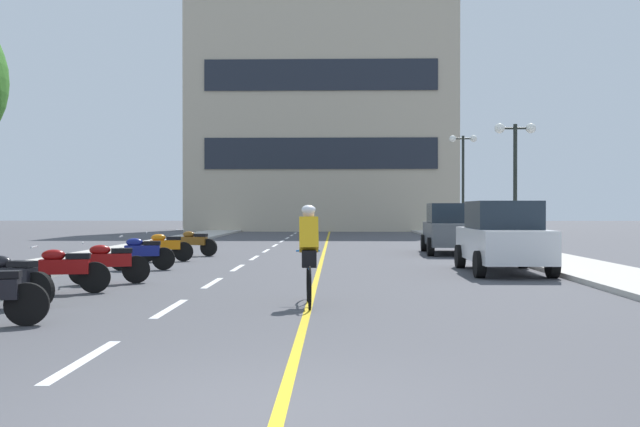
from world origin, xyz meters
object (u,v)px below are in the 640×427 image
(parked_car_mid, at_px, (451,228))
(motorcycle_3, at_px, (64,269))
(motorcycle_2, at_px, (9,278))
(street_lamp_mid, at_px, (515,156))
(street_lamp_far, at_px, (463,163))
(motorcycle_7, at_px, (194,242))
(motorcycle_4, at_px, (109,262))
(cyclist_rider, at_px, (309,252))
(parked_car_near, at_px, (503,237))
(motorcycle_6, at_px, (165,246))
(motorcycle_5, at_px, (142,252))

(parked_car_mid, xyz_separation_m, motorcycle_3, (-9.36, -12.42, -0.44))
(motorcycle_2, bearing_deg, parked_car_mid, 56.21)
(street_lamp_mid, relative_size, street_lamp_far, 0.85)
(motorcycle_7, bearing_deg, motorcycle_3, -91.62)
(street_lamp_mid, xyz_separation_m, motorcycle_4, (-11.25, -10.23, -3.02))
(street_lamp_far, relative_size, motorcycle_7, 3.22)
(parked_car_mid, relative_size, cyclist_rider, 2.41)
(parked_car_near, relative_size, motorcycle_3, 2.51)
(cyclist_rider, bearing_deg, motorcycle_6, 116.18)
(parked_car_near, bearing_deg, cyclist_rider, -127.11)
(motorcycle_4, distance_m, motorcycle_5, 3.46)
(motorcycle_2, bearing_deg, street_lamp_far, 65.12)
(parked_car_mid, distance_m, motorcycle_2, 17.19)
(motorcycle_5, xyz_separation_m, motorcycle_6, (-0.13, 3.06, 0.00))
(street_lamp_far, relative_size, motorcycle_2, 3.23)
(cyclist_rider, bearing_deg, motorcycle_4, 143.85)
(motorcycle_2, distance_m, motorcycle_6, 10.12)
(street_lamp_far, relative_size, parked_car_near, 1.27)
(motorcycle_4, bearing_deg, motorcycle_2, -98.08)
(motorcycle_2, height_order, motorcycle_7, same)
(parked_car_near, relative_size, cyclist_rider, 2.38)
(parked_car_mid, bearing_deg, motorcycle_2, -123.79)
(parked_car_mid, distance_m, motorcycle_4, 14.00)
(parked_car_near, height_order, motorcycle_4, parked_car_near)
(parked_car_mid, bearing_deg, street_lamp_far, 77.91)
(street_lamp_mid, bearing_deg, motorcycle_4, -137.72)
(parked_car_mid, bearing_deg, parked_car_near, -89.39)
(motorcycle_4, bearing_deg, street_lamp_far, 62.72)
(street_lamp_mid, distance_m, street_lamp_far, 12.22)
(motorcycle_4, bearing_deg, cyclist_rider, -36.15)
(motorcycle_5, distance_m, motorcycle_7, 5.74)
(street_lamp_mid, height_order, motorcycle_7, street_lamp_mid)
(motorcycle_7, bearing_deg, motorcycle_4, -89.98)
(parked_car_mid, xyz_separation_m, cyclist_rider, (-4.61, -13.91, -0.03))
(street_lamp_far, bearing_deg, motorcycle_6, -126.83)
(parked_car_mid, distance_m, motorcycle_6, 10.30)
(motorcycle_2, bearing_deg, motorcycle_4, 81.92)
(parked_car_near, distance_m, cyclist_rider, 7.78)
(motorcycle_3, bearing_deg, motorcycle_2, -96.17)
(parked_car_near, distance_m, motorcycle_5, 9.38)
(cyclist_rider, bearing_deg, street_lamp_far, 74.47)
(street_lamp_far, height_order, motorcycle_3, street_lamp_far)
(cyclist_rider, bearing_deg, motorcycle_5, 124.90)
(street_lamp_mid, xyz_separation_m, motorcycle_3, (-11.56, -11.98, -3.02))
(street_lamp_mid, distance_m, motorcycle_2, 18.41)
(motorcycle_2, relative_size, motorcycle_3, 0.99)
(street_lamp_far, height_order, motorcycle_7, street_lamp_far)
(motorcycle_5, distance_m, cyclist_rider, 8.16)
(motorcycle_5, height_order, cyclist_rider, cyclist_rider)
(motorcycle_5, relative_size, motorcycle_7, 1.02)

